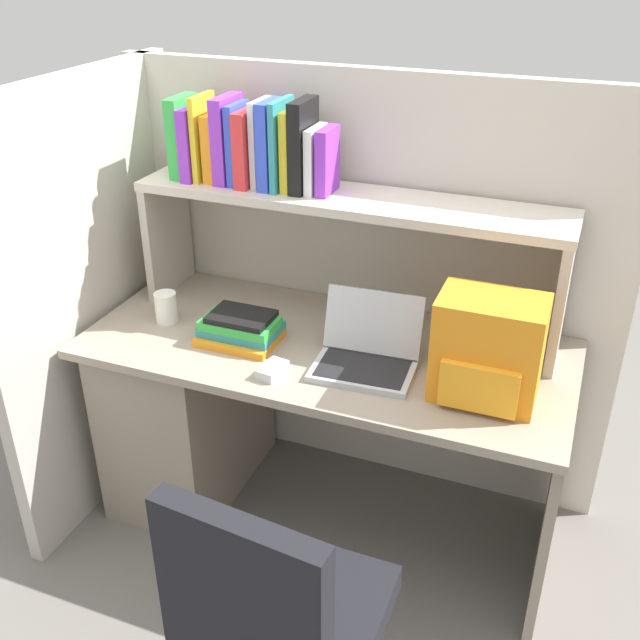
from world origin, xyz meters
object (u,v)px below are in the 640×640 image
(backpack, at_px, (488,351))
(paper_cup, at_px, (166,307))
(laptop, at_px, (367,352))
(computer_mouse, at_px, (272,370))

(backpack, distance_m, paper_cup, 1.11)
(laptop, height_order, computer_mouse, laptop)
(backpack, height_order, computer_mouse, backpack)
(laptop, xyz_separation_m, computer_mouse, (-0.25, -0.16, -0.03))
(backpack, bearing_deg, laptop, 174.95)
(backpack, bearing_deg, computer_mouse, -168.83)
(backpack, xyz_separation_m, paper_cup, (-1.11, 0.06, -0.10))
(backpack, distance_m, computer_mouse, 0.65)
(backpack, relative_size, paper_cup, 2.90)
(computer_mouse, height_order, paper_cup, paper_cup)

